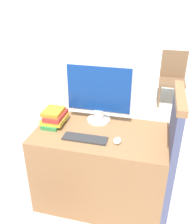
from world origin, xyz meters
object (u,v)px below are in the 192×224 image
book_stack (54,117)px  keyboard (85,138)px  far_chair (173,76)px  mouse (117,141)px  monitor (99,93)px

book_stack → keyboard: bearing=-27.0°
far_chair → mouse: bearing=-116.6°
keyboard → book_stack: book_stack is taller
far_chair → monitor: bearing=-123.3°
keyboard → far_chair: size_ratio=0.41×
keyboard → far_chair: bearing=73.6°
keyboard → book_stack: 0.39m
mouse → far_chair: far_chair is taller
monitor → keyboard: monitor is taller
book_stack → mouse: bearing=-13.9°
keyboard → far_chair: 2.83m
mouse → far_chair: 2.75m
mouse → book_stack: size_ratio=0.40×
book_stack → far_chair: book_stack is taller
keyboard → book_stack: (-0.34, 0.17, 0.06)m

